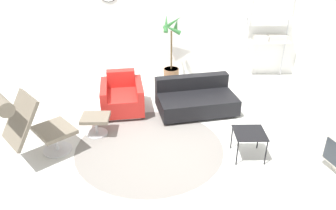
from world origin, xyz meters
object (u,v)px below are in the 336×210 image
Objects in this scene: armchair_red at (122,98)px; couch_low at (196,100)px; shelf_unit at (272,31)px; potted_plant at (171,60)px; lounge_chair at (26,120)px; side_table at (250,135)px; ottoman at (96,121)px.

couch_low is (1.39, -0.02, -0.04)m from armchair_red.
armchair_red is 0.46× the size of shelf_unit.
armchair_red is 1.76m from potted_plant.
shelf_unit is at bearing 84.49° from lounge_chair.
armchair_red is at bearing -152.96° from shelf_unit.
side_table is at bearing -70.09° from potted_plant.
potted_plant reaches higher than ottoman.
side_table is 3.16m from potted_plant.
lounge_chair reaches higher than side_table.
armchair_red is (0.35, 0.84, 0.02)m from ottoman.
lounge_chair is at bearing 19.91° from couch_low.
side_table is at bearing 102.51° from couch_low.
side_table is (2.04, -1.52, 0.12)m from armchair_red.
couch_low is at bearing -74.03° from potted_plant.
shelf_unit reaches higher than side_table.
potted_plant is at bearing -85.15° from couch_low.
shelf_unit is at bearing -148.76° from couch_low.
lounge_chair reaches higher than couch_low.
ottoman is 1.93m from couch_low.
lounge_chair is 0.55× the size of shelf_unit.
side_table is at bearing -110.34° from shelf_unit.
lounge_chair is 0.73× the size of couch_low.
side_table is (0.65, -1.49, 0.16)m from couch_low.
potted_plant is at bearing -175.31° from shelf_unit.
lounge_chair reaches higher than armchair_red.
ottoman is 0.48× the size of armchair_red.
potted_plant is at bearing 103.14° from lounge_chair.
armchair_red is 3.70m from shelf_unit.
armchair_red is 2.55m from side_table.
potted_plant reaches higher than side_table.
lounge_chair is 3.01m from couch_low.
lounge_chair is 1.98m from armchair_red.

